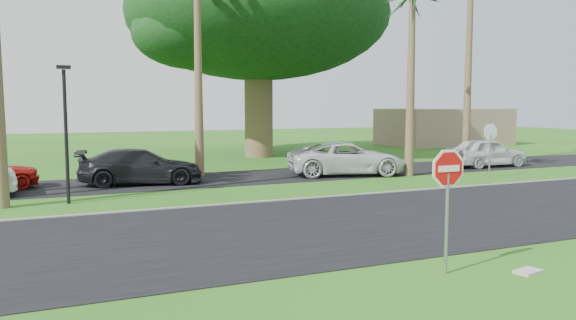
% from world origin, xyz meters
% --- Properties ---
extents(ground, '(120.00, 120.00, 0.00)m').
position_xyz_m(ground, '(0.00, 0.00, 0.00)').
color(ground, '#235415').
rests_on(ground, ground).
extents(road, '(120.00, 8.00, 0.02)m').
position_xyz_m(road, '(0.00, 2.00, 0.01)').
color(road, black).
rests_on(road, ground).
extents(parking_strip, '(120.00, 5.00, 0.02)m').
position_xyz_m(parking_strip, '(0.00, 12.50, 0.01)').
color(parking_strip, black).
rests_on(parking_strip, ground).
extents(curb, '(120.00, 0.12, 0.06)m').
position_xyz_m(curb, '(0.00, 6.05, 0.03)').
color(curb, gray).
rests_on(curb, ground).
extents(stop_sign_near, '(1.05, 0.07, 2.62)m').
position_xyz_m(stop_sign_near, '(0.50, -3.00, 1.77)').
color(stop_sign_near, gray).
rests_on(stop_sign_near, ground).
extents(stop_sign_far, '(1.05, 0.07, 2.62)m').
position_xyz_m(stop_sign_far, '(12.00, 8.00, 1.77)').
color(stop_sign_far, gray).
rests_on(stop_sign_far, ground).
extents(canopy_tree, '(16.50, 16.50, 13.12)m').
position_xyz_m(canopy_tree, '(6.00, 22.00, 8.95)').
color(canopy_tree, brown).
rests_on(canopy_tree, ground).
extents(streetlight_right, '(0.45, 0.25, 4.64)m').
position_xyz_m(streetlight_right, '(-6.00, 8.50, 2.65)').
color(streetlight_right, black).
rests_on(streetlight_right, ground).
extents(building_far, '(10.00, 6.00, 3.00)m').
position_xyz_m(building_far, '(24.00, 26.00, 1.50)').
color(building_far, gray).
rests_on(building_far, ground).
extents(car_dark, '(5.37, 2.88, 1.48)m').
position_xyz_m(car_dark, '(-3.00, 12.18, 0.74)').
color(car_dark, black).
rests_on(car_dark, ground).
extents(car_minivan, '(6.01, 3.78, 1.55)m').
position_xyz_m(car_minivan, '(6.47, 11.43, 0.77)').
color(car_minivan, silver).
rests_on(car_minivan, ground).
extents(car_pickup, '(4.52, 1.84, 1.54)m').
position_xyz_m(car_pickup, '(15.12, 11.52, 0.77)').
color(car_pickup, silver).
rests_on(car_pickup, ground).
extents(utility_slab, '(0.61, 0.45, 0.06)m').
position_xyz_m(utility_slab, '(2.04, -3.64, 0.03)').
color(utility_slab, '#A5A49C').
rests_on(utility_slab, ground).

